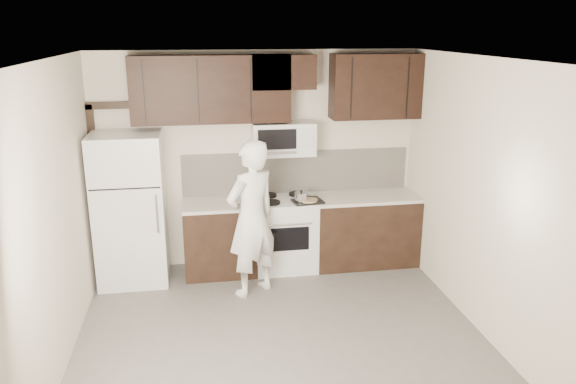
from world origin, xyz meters
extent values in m
plane|color=#595754|center=(0.00, 0.00, 0.00)|extent=(4.50, 4.50, 0.00)
plane|color=beige|center=(0.00, 2.25, 1.35)|extent=(4.00, 0.00, 4.00)
plane|color=white|center=(0.00, 0.00, 2.70)|extent=(4.50, 4.50, 0.00)
cube|color=black|center=(-0.52, 1.94, 0.43)|extent=(0.87, 0.62, 0.87)
cube|color=black|center=(1.34, 1.94, 0.43)|extent=(1.32, 0.62, 0.87)
cube|color=beige|center=(-0.52, 1.94, 0.89)|extent=(0.87, 0.64, 0.04)
cube|color=beige|center=(1.34, 1.94, 0.89)|extent=(1.32, 0.64, 0.04)
cube|color=silver|center=(0.30, 1.94, 0.45)|extent=(0.76, 0.62, 0.89)
cube|color=silver|center=(0.30, 1.94, 0.90)|extent=(0.76, 0.62, 0.02)
cube|color=black|center=(0.30, 1.63, 0.50)|extent=(0.50, 0.01, 0.30)
cylinder|color=silver|center=(0.30, 1.60, 0.70)|extent=(0.55, 0.02, 0.02)
cylinder|color=black|center=(0.12, 1.79, 0.93)|extent=(0.20, 0.20, 0.03)
cylinder|color=black|center=(0.48, 1.79, 0.93)|extent=(0.20, 0.20, 0.03)
cylinder|color=black|center=(0.12, 2.09, 0.93)|extent=(0.20, 0.20, 0.03)
cylinder|color=black|center=(0.48, 2.09, 0.93)|extent=(0.20, 0.20, 0.03)
cube|color=beige|center=(0.50, 2.24, 1.18)|extent=(2.90, 0.02, 0.54)
cube|color=black|center=(-0.55, 2.08, 2.26)|extent=(1.85, 0.35, 0.78)
cube|color=black|center=(1.45, 2.08, 2.26)|extent=(1.10, 0.35, 0.78)
cube|color=black|center=(0.30, 2.08, 2.45)|extent=(0.76, 0.35, 0.40)
cube|color=silver|center=(0.30, 2.06, 1.65)|extent=(0.76, 0.38, 0.40)
cube|color=black|center=(0.20, 1.86, 1.68)|extent=(0.46, 0.01, 0.24)
cube|color=silver|center=(0.56, 1.86, 1.68)|extent=(0.18, 0.01, 0.24)
cylinder|color=silver|center=(0.20, 1.84, 1.52)|extent=(0.46, 0.02, 0.02)
cube|color=silver|center=(-1.55, 1.89, 0.90)|extent=(0.80, 0.72, 1.80)
cube|color=black|center=(-1.55, 1.53, 1.25)|extent=(0.77, 0.01, 0.02)
cylinder|color=silver|center=(-1.22, 1.50, 0.95)|extent=(0.03, 0.03, 0.45)
cube|color=black|center=(-1.96, 2.21, 1.05)|extent=(0.08, 0.08, 2.10)
cube|color=black|center=(-1.75, 2.21, 2.08)|extent=(0.50, 0.08, 0.08)
cylinder|color=silver|center=(0.48, 1.79, 0.97)|extent=(0.16, 0.16, 0.12)
sphere|color=black|center=(0.48, 1.79, 1.05)|extent=(0.03, 0.03, 0.03)
cylinder|color=black|center=(0.60, 1.75, 0.99)|extent=(0.15, 0.07, 0.02)
cube|color=black|center=(0.56, 1.78, 0.92)|extent=(0.39, 0.31, 0.02)
cylinder|color=#CAB588|center=(0.56, 1.78, 0.94)|extent=(0.27, 0.27, 0.02)
imported|color=white|center=(-0.18, 1.31, 0.90)|extent=(0.79, 0.72, 1.80)
camera|label=1|loc=(-0.74, -4.61, 2.97)|focal=35.00mm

